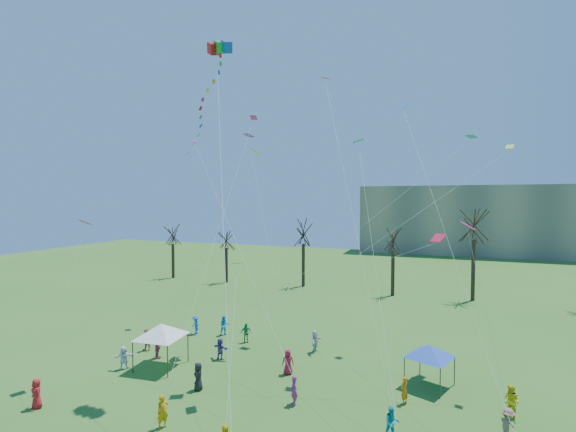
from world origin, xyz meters
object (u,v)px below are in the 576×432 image
(distant_building, at_px, (503,220))
(big_box_kite, at_px, (208,106))
(canopy_tent_white, at_px, (161,330))
(canopy_tent_blue, at_px, (430,351))

(distant_building, height_order, big_box_kite, big_box_kite)
(distant_building, distance_m, canopy_tent_white, 81.46)
(canopy_tent_blue, bearing_deg, big_box_kite, -162.22)
(distant_building, bearing_deg, canopy_tent_blue, -101.17)
(big_box_kite, xyz_separation_m, canopy_tent_white, (-4.47, 0.74, -15.25))
(canopy_tent_white, distance_m, canopy_tent_blue, 18.30)
(distant_building, distance_m, canopy_tent_blue, 72.74)
(distant_building, relative_size, big_box_kite, 2.60)
(big_box_kite, height_order, canopy_tent_blue, big_box_kite)
(distant_building, bearing_deg, canopy_tent_white, -113.17)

